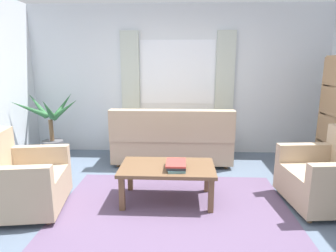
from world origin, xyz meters
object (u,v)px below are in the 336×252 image
object	(u,v)px
armchair_right	(330,177)
potted_plant	(51,131)
coffee_table	(167,171)
armchair_left	(19,181)
book_stack_on_table	(176,165)
couch	(172,141)

from	to	relation	value
armchair_right	potted_plant	distance (m)	4.18
armchair_right	coffee_table	bearing A→B (deg)	-96.58
armchair_left	coffee_table	xyz separation A→B (m)	(1.62, 0.30, 0.03)
book_stack_on_table	couch	bearing A→B (deg)	93.69
coffee_table	potted_plant	size ratio (longest dim) A/B	0.96
coffee_table	potted_plant	xyz separation A→B (m)	(-2.05, 1.46, 0.10)
coffee_table	potted_plant	world-z (taller)	potted_plant
armchair_right	armchair_left	bearing A→B (deg)	-91.16
couch	book_stack_on_table	xyz separation A→B (m)	(0.09, -1.43, 0.11)
armchair_left	book_stack_on_table	xyz separation A→B (m)	(1.72, 0.22, 0.13)
coffee_table	book_stack_on_table	bearing A→B (deg)	-37.68
coffee_table	potted_plant	distance (m)	2.52
armchair_right	book_stack_on_table	xyz separation A→B (m)	(-1.75, -0.05, 0.13)
book_stack_on_table	coffee_table	bearing A→B (deg)	142.32
armchair_right	book_stack_on_table	bearing A→B (deg)	-94.02
potted_plant	armchair_right	bearing A→B (deg)	-20.91
armchair_right	coffee_table	world-z (taller)	armchair_right
coffee_table	book_stack_on_table	xyz separation A→B (m)	(0.10, -0.08, 0.10)
couch	armchair_right	world-z (taller)	couch
couch	armchair_left	world-z (taller)	couch
book_stack_on_table	potted_plant	xyz separation A→B (m)	(-2.15, 1.54, 0.00)
potted_plant	armchair_left	bearing A→B (deg)	-76.18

